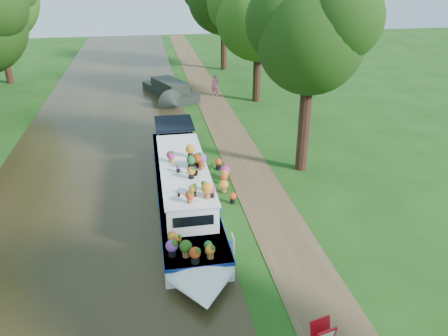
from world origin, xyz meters
The scene contains 9 objects.
ground centered at (0.00, 0.00, 0.00)m, with size 100.00×100.00×0.00m, color #164210.
canal_water centered at (-6.00, 0.00, 0.01)m, with size 10.00×100.00×0.02m, color black.
towpath centered at (1.20, 0.00, 0.01)m, with size 2.20×100.00×0.03m, color brown.
plant_boat centered at (-2.25, 0.31, 0.85)m, with size 2.29×13.52×2.27m.
tree_near_overhang centered at (3.79, 3.06, 6.60)m, with size 5.52×5.28×8.99m.
tree_near_mid centered at (4.48, 15.08, 6.44)m, with size 6.90×6.60×9.40m.
second_boat centered at (-1.75, 17.07, 0.54)m, with size 4.14×7.26×1.32m.
pedestrian_pink centered at (1.70, 16.87, 0.84)m, with size 0.59×0.39×1.63m, color #DD5B88.
verge_plant centered at (-0.60, 3.63, 0.19)m, with size 0.33×0.29×0.37m, color #2C6B20.
Camera 1 is at (-3.46, -15.77, 9.29)m, focal length 35.00 mm.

